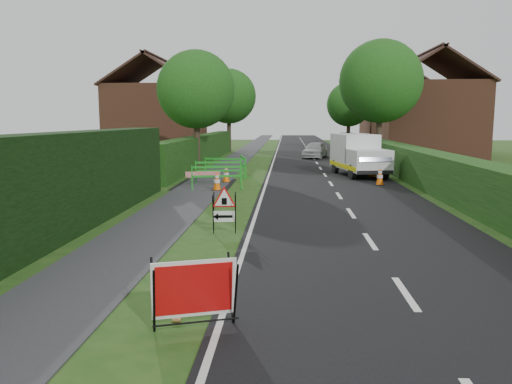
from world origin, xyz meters
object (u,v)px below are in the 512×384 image
object	(u,v)px
red_rect_sign	(194,290)
triangle_sign	(223,206)
works_van	(358,154)
hatchback_car	(315,150)

from	to	relation	value
red_rect_sign	triangle_sign	bearing A→B (deg)	75.41
red_rect_sign	works_van	size ratio (longest dim) A/B	0.26
red_rect_sign	works_van	xyz separation A→B (m)	(4.80, 18.94, 0.55)
works_van	red_rect_sign	bearing A→B (deg)	-114.97
works_van	hatchback_car	bearing A→B (deg)	86.65
red_rect_sign	works_van	bearing A→B (deg)	57.83
triangle_sign	works_van	world-z (taller)	works_van
works_van	hatchback_car	world-z (taller)	works_van
hatchback_car	works_van	bearing A→B (deg)	-68.37
triangle_sign	hatchback_car	world-z (taller)	hatchback_car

